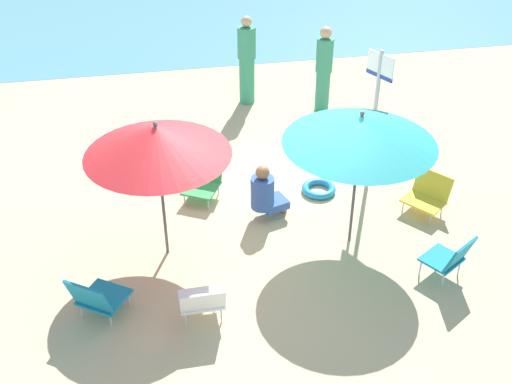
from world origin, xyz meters
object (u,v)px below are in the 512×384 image
person_b (324,69)px  beach_chair_c (202,301)px  umbrella_red (157,141)px  swim_ring (319,189)px  person_c (265,193)px  beach_chair_b (204,178)px  beach_chair_a (428,194)px  beach_chair_e (450,257)px  beach_chair_d (97,297)px  person_a (247,61)px  umbrella_teal (361,130)px  warning_sign (376,104)px

person_b → beach_chair_c: bearing=-136.8°
umbrella_red → swim_ring: 3.03m
person_c → beach_chair_b: bearing=119.9°
beach_chair_a → swim_ring: 1.60m
beach_chair_b → person_b: 3.49m
umbrella_red → beach_chair_a: umbrella_red is taller
beach_chair_e → person_b: size_ratio=0.42×
beach_chair_a → beach_chair_d: (-4.60, -1.33, 0.04)m
person_c → person_a: bearing=66.1°
beach_chair_a → person_b: size_ratio=0.46×
beach_chair_d → person_b: 6.19m
umbrella_teal → person_c: 1.80m
beach_chair_e → beach_chair_a: bearing=-45.5°
warning_sign → swim_ring: bearing=150.2°
umbrella_red → beach_chair_d: umbrella_red is taller
beach_chair_a → person_b: person_b is taller
beach_chair_c → person_b: bearing=-29.8°
swim_ring → beach_chair_d: bearing=-147.2°
umbrella_teal → beach_chair_d: umbrella_teal is taller
beach_chair_b → person_b: person_b is taller
beach_chair_c → person_c: (1.11, 1.87, 0.10)m
beach_chair_d → warning_sign: size_ratio=0.34×
umbrella_teal → beach_chair_a: 1.97m
umbrella_teal → person_c: (-1.02, 0.73, -1.29)m
umbrella_teal → beach_chair_b: (-1.80, 1.43, -1.40)m
person_c → beach_chair_c: bearing=-138.6°
warning_sign → beach_chair_c: bearing=-166.8°
beach_chair_c → beach_chair_e: (3.08, 0.15, 0.04)m
swim_ring → warning_sign: bearing=-3.3°
umbrella_teal → beach_chair_d: bearing=-165.4°
person_b → warning_sign: (-0.04, -2.68, 0.62)m
beach_chair_a → warning_sign: warning_sign is taller
swim_ring → person_c: bearing=-152.4°
umbrella_red → beach_chair_d: 1.94m
umbrella_teal → beach_chair_b: bearing=141.4°
umbrella_red → umbrella_teal: umbrella_teal is taller
beach_chair_d → person_a: 5.96m
beach_chair_e → person_b: (-0.27, 4.84, 0.45)m
beach_chair_d → person_b: size_ratio=0.48×
beach_chair_d → umbrella_red: bearing=-5.1°
beach_chair_c → person_c: size_ratio=0.66×
beach_chair_a → person_a: size_ratio=0.44×
beach_chair_b → beach_chair_e: 3.67m
beach_chair_d → warning_sign: warning_sign is taller
beach_chair_a → beach_chair_e: beach_chair_e is taller
beach_chair_c → beach_chair_e: size_ratio=0.86×
beach_chair_a → person_c: bearing=-44.1°
umbrella_red → person_b: 4.88m
umbrella_red → beach_chair_d: size_ratio=2.55×
umbrella_teal → person_b: 4.00m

